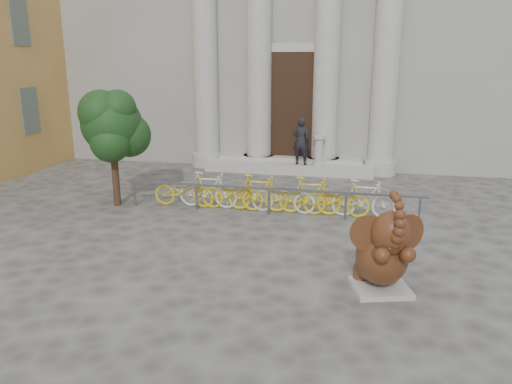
% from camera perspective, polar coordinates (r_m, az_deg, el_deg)
% --- Properties ---
extents(ground, '(80.00, 80.00, 0.00)m').
position_cam_1_polar(ground, '(9.42, -5.09, -10.17)').
color(ground, '#474442').
rests_on(ground, ground).
extents(classical_building, '(22.00, 10.70, 12.00)m').
position_cam_1_polar(classical_building, '(23.27, 6.25, 19.92)').
color(classical_building, gray).
rests_on(classical_building, ground).
extents(entrance_steps, '(6.00, 1.20, 0.36)m').
position_cam_1_polar(entrance_steps, '(18.11, 3.78, 2.89)').
color(entrance_steps, '#A8A59E').
rests_on(entrance_steps, ground).
extents(elephant_statue, '(1.27, 1.52, 1.93)m').
position_cam_1_polar(elephant_statue, '(9.03, 14.32, -6.91)').
color(elephant_statue, '#A8A59E').
rests_on(elephant_statue, ground).
extents(bike_rack, '(8.00, 0.53, 1.00)m').
position_cam_1_polar(bike_rack, '(13.31, 1.61, -0.18)').
color(bike_rack, slate).
rests_on(bike_rack, ground).
extents(tree, '(1.85, 1.68, 3.21)m').
position_cam_1_polar(tree, '(14.07, -16.08, 7.28)').
color(tree, '#332114').
rests_on(tree, ground).
extents(pedestrian, '(0.66, 0.48, 1.67)m').
position_cam_1_polar(pedestrian, '(17.52, 5.18, 5.82)').
color(pedestrian, black).
rests_on(pedestrian, entrance_steps).
extents(balustrade_post, '(0.42, 0.42, 1.03)m').
position_cam_1_polar(balustrade_post, '(17.57, 7.19, 4.60)').
color(balustrade_post, '#A8A59E').
rests_on(balustrade_post, entrance_steps).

